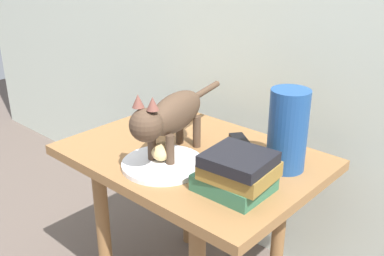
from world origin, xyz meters
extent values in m
cube|color=olive|center=(0.00, 0.00, 0.52)|extent=(0.75, 0.54, 0.03)
cylinder|color=olive|center=(-0.20, -0.20, 0.25)|extent=(0.04, 0.04, 0.50)
cylinder|color=olive|center=(-0.20, 0.20, 0.25)|extent=(0.04, 0.04, 0.50)
cylinder|color=olive|center=(0.20, 0.20, 0.25)|extent=(0.04, 0.04, 0.50)
cylinder|color=white|center=(0.00, -0.12, 0.54)|extent=(0.23, 0.23, 0.01)
ellipsoid|color=#E0BC7A|center=(-0.02, -0.11, 0.57)|extent=(0.10, 0.10, 0.05)
cylinder|color=#4C3828|center=(0.02, -0.11, 0.58)|extent=(0.02, 0.02, 0.10)
cylinder|color=#4C3828|center=(-0.04, -0.13, 0.58)|extent=(0.02, 0.02, 0.10)
cylinder|color=#4C3828|center=(-0.02, 0.04, 0.58)|extent=(0.02, 0.02, 0.10)
cylinder|color=#4C3828|center=(-0.08, 0.03, 0.58)|extent=(0.02, 0.02, 0.10)
ellipsoid|color=#4C3828|center=(-0.03, -0.04, 0.66)|extent=(0.15, 0.27, 0.11)
sphere|color=#4C3828|center=(0.01, -0.19, 0.68)|extent=(0.09, 0.09, 0.09)
cone|color=brown|center=(0.03, -0.18, 0.74)|extent=(0.03, 0.03, 0.03)
cone|color=brown|center=(-0.01, -0.19, 0.74)|extent=(0.03, 0.03, 0.03)
cylinder|color=#4C3828|center=(-0.08, 0.16, 0.67)|extent=(0.06, 0.16, 0.02)
cube|color=#336B4C|center=(0.23, -0.09, 0.55)|extent=(0.18, 0.16, 0.04)
cube|color=olive|center=(0.24, -0.09, 0.59)|extent=(0.18, 0.16, 0.04)
cube|color=black|center=(0.25, -0.10, 0.63)|extent=(0.17, 0.16, 0.03)
cylinder|color=navy|center=(0.26, 0.10, 0.65)|extent=(0.11, 0.11, 0.23)
cylinder|color=silver|center=(-0.21, 0.17, 0.57)|extent=(0.07, 0.07, 0.08)
cylinder|color=silver|center=(-0.21, 0.17, 0.55)|extent=(0.06, 0.06, 0.04)
cube|color=black|center=(0.09, 0.13, 0.54)|extent=(0.15, 0.12, 0.02)
camera|label=1|loc=(0.81, -0.89, 1.11)|focal=41.53mm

